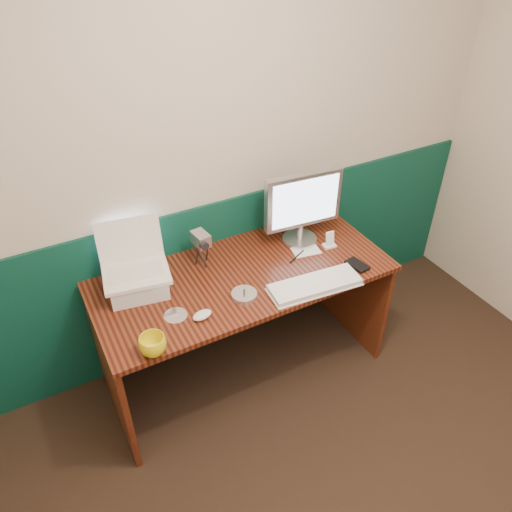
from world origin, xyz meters
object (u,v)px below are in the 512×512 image
desk (244,324)px  laptop (133,254)px  monitor (302,207)px  mug (153,345)px  camcorder (202,249)px  keyboard (315,285)px

desk → laptop: (-0.53, 0.13, 0.61)m
laptop → monitor: size_ratio=0.73×
monitor → mug: size_ratio=3.68×
mug → desk: bearing=27.2°
desk → laptop: 0.82m
monitor → laptop: bearing=-174.9°
mug → camcorder: bearing=47.7°
keyboard → desk: bearing=141.0°
mug → camcorder: 0.67m
keyboard → camcorder: 0.64m
desk → monitor: bearing=16.1°
laptop → mug: bearing=-89.5°
laptop → keyboard: laptop is taller
laptop → mug: 0.48m
desk → laptop: bearing=166.1°
monitor → desk: bearing=-158.5°
mug → keyboard: bearing=2.4°
keyboard → monitor: bearing=73.6°
monitor → mug: (-1.04, -0.44, -0.18)m
desk → laptop: laptop is taller
keyboard → camcorder: size_ratio=2.32×
monitor → keyboard: size_ratio=0.93×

